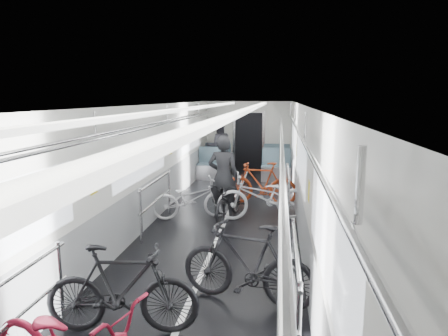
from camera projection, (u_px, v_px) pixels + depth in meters
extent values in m
cube|color=black|center=(220.00, 234.00, 7.53)|extent=(3.00, 14.00, 0.01)
cube|color=white|center=(219.00, 105.00, 7.11)|extent=(3.00, 14.00, 0.02)
cube|color=silver|center=(141.00, 169.00, 7.53)|extent=(0.02, 14.00, 2.40)
cube|color=silver|center=(302.00, 174.00, 7.12)|extent=(0.02, 14.00, 2.40)
cube|color=silver|center=(249.00, 135.00, 14.15)|extent=(3.00, 0.02, 2.40)
cube|color=white|center=(220.00, 233.00, 7.53)|extent=(0.08, 13.80, 0.01)
cube|color=gray|center=(144.00, 208.00, 7.65)|extent=(0.01, 13.90, 0.90)
cube|color=gray|center=(299.00, 214.00, 7.26)|extent=(0.01, 13.90, 0.90)
cube|color=white|center=(142.00, 159.00, 7.49)|extent=(0.01, 10.80, 0.75)
cube|color=white|center=(301.00, 162.00, 7.09)|extent=(0.01, 10.80, 0.75)
cube|color=white|center=(189.00, 109.00, 7.20)|extent=(0.14, 13.40, 0.05)
cube|color=white|center=(250.00, 109.00, 7.05)|extent=(0.14, 13.40, 0.05)
cube|color=black|center=(249.00, 141.00, 14.12)|extent=(0.95, 0.10, 2.00)
imported|color=black|center=(122.00, 289.00, 4.30)|extent=(1.72, 0.65, 1.01)
imported|color=silver|center=(191.00, 198.00, 8.43)|extent=(1.75, 1.10, 0.87)
imported|color=black|center=(247.00, 263.00, 4.93)|extent=(1.80, 0.88, 1.04)
imported|color=silver|center=(263.00, 196.00, 8.32)|extent=(2.00, 1.05, 1.00)
imported|color=#983012|center=(261.00, 183.00, 9.50)|extent=(1.76, 0.65, 1.03)
imported|color=black|center=(229.00, 200.00, 8.39)|extent=(0.80, 1.60, 0.80)
imported|color=black|center=(223.00, 177.00, 8.42)|extent=(0.66, 0.45, 1.78)
imported|color=#323039|center=(219.00, 147.00, 13.40)|extent=(1.06, 0.94, 1.80)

